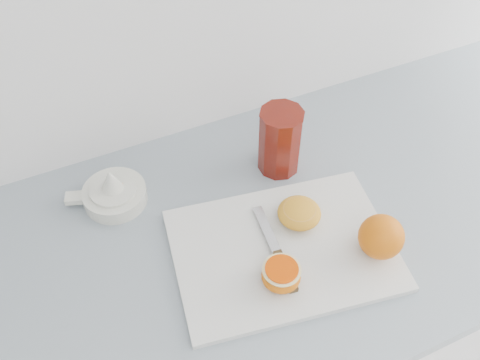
{
  "coord_description": "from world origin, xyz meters",
  "views": [
    {
      "loc": [
        -0.05,
        1.18,
        1.68
      ],
      "look_at": [
        0.22,
        1.76,
        0.96
      ],
      "focal_mm": 40.0,
      "sensor_mm": 36.0,
      "label": 1
    }
  ],
  "objects_px": {
    "counter": "(251,337)",
    "red_tumbler": "(280,143)",
    "citrus_juicer": "(113,193)",
    "half_orange": "(281,275)",
    "cutting_board": "(283,250)"
  },
  "relations": [
    {
      "from": "counter",
      "to": "cutting_board",
      "type": "distance_m",
      "value": 0.46
    },
    {
      "from": "cutting_board",
      "to": "citrus_juicer",
      "type": "xyz_separation_m",
      "value": [
        -0.24,
        0.24,
        0.02
      ]
    },
    {
      "from": "counter",
      "to": "red_tumbler",
      "type": "height_order",
      "value": "red_tumbler"
    },
    {
      "from": "half_orange",
      "to": "citrus_juicer",
      "type": "height_order",
      "value": "citrus_juicer"
    },
    {
      "from": "cutting_board",
      "to": "citrus_juicer",
      "type": "bearing_deg",
      "value": 134.96
    },
    {
      "from": "cutting_board",
      "to": "citrus_juicer",
      "type": "distance_m",
      "value": 0.34
    },
    {
      "from": "half_orange",
      "to": "red_tumbler",
      "type": "distance_m",
      "value": 0.28
    },
    {
      "from": "counter",
      "to": "cutting_board",
      "type": "xyz_separation_m",
      "value": [
        0.02,
        -0.07,
        0.45
      ]
    },
    {
      "from": "citrus_juicer",
      "to": "half_orange",
      "type": "bearing_deg",
      "value": -55.8
    },
    {
      "from": "citrus_juicer",
      "to": "counter",
      "type": "bearing_deg",
      "value": -38.77
    },
    {
      "from": "half_orange",
      "to": "red_tumbler",
      "type": "relative_size",
      "value": 0.47
    },
    {
      "from": "cutting_board",
      "to": "half_orange",
      "type": "bearing_deg",
      "value": -121.84
    },
    {
      "from": "citrus_juicer",
      "to": "red_tumbler",
      "type": "relative_size",
      "value": 1.08
    },
    {
      "from": "citrus_juicer",
      "to": "red_tumbler",
      "type": "xyz_separation_m",
      "value": [
        0.33,
        -0.05,
        0.04
      ]
    },
    {
      "from": "counter",
      "to": "cutting_board",
      "type": "bearing_deg",
      "value": -69.91
    }
  ]
}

